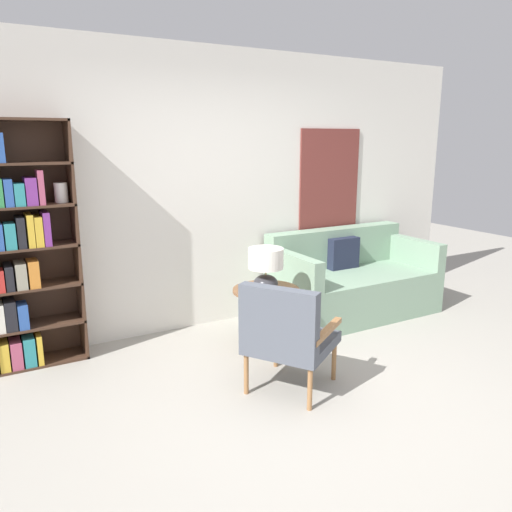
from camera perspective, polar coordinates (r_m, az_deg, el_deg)
ground_plane at (r=3.63m, az=7.80°, el=-17.43°), size 14.00×14.00×0.00m
wall_back at (r=4.93m, az=-5.93°, el=7.39°), size 6.40×0.08×2.70m
bookshelf at (r=4.40m, az=-25.23°, el=0.74°), size 0.71×0.30×2.00m
armchair at (r=3.66m, az=3.44°, el=-8.71°), size 0.81×0.81×0.85m
couch at (r=5.51m, az=10.79°, el=-3.00°), size 1.73×0.91×0.88m
side_table at (r=4.45m, az=1.16°, el=-4.40°), size 0.60×0.60×0.55m
table_lamp at (r=4.30m, az=1.13°, el=-1.11°), size 0.30×0.30×0.39m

